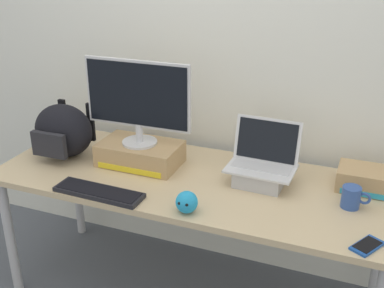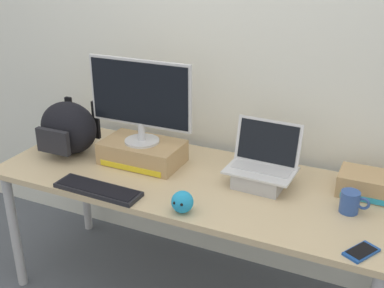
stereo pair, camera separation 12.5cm
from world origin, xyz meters
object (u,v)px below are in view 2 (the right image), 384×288
at_px(toner_box_yellow, 142,152).
at_px(coffee_mug, 350,203).
at_px(toner_box_cyan, 375,186).
at_px(external_keyboard, 98,189).
at_px(messenger_backpack, 68,128).
at_px(open_laptop, 261,172).
at_px(plush_toy, 182,202).
at_px(cell_phone, 361,252).
at_px(desktop_monitor, 140,98).

xyz_separation_m(toner_box_yellow, coffee_mug, (1.04, -0.06, -0.01)).
distance_m(coffee_mug, toner_box_cyan, 0.22).
bearing_deg(external_keyboard, toner_box_cyan, 25.01).
xyz_separation_m(messenger_backpack, toner_box_cyan, (1.54, 0.20, -0.09)).
distance_m(open_laptop, plush_toy, 0.44).
bearing_deg(plush_toy, cell_phone, 1.37).
height_order(toner_box_yellow, desktop_monitor, desktop_monitor).
height_order(coffee_mug, plush_toy, coffee_mug).
bearing_deg(external_keyboard, coffee_mug, 17.15).
xyz_separation_m(external_keyboard, messenger_backpack, (-0.39, 0.30, 0.13)).
distance_m(desktop_monitor, plush_toy, 0.61).
distance_m(toner_box_yellow, messenger_backpack, 0.43).
height_order(desktop_monitor, open_laptop, desktop_monitor).
xyz_separation_m(open_laptop, toner_box_cyan, (0.50, 0.11, -0.01)).
distance_m(desktop_monitor, external_keyboard, 0.49).
xyz_separation_m(coffee_mug, cell_phone, (0.09, -0.28, -0.04)).
distance_m(open_laptop, messenger_backpack, 1.05).
distance_m(desktop_monitor, coffee_mug, 1.09).
height_order(messenger_backpack, coffee_mug, messenger_backpack).
xyz_separation_m(open_laptop, messenger_backpack, (-1.04, -0.08, 0.08)).
bearing_deg(desktop_monitor, toner_box_yellow, 90.42).
xyz_separation_m(desktop_monitor, plush_toy, (0.40, -0.35, -0.30)).
height_order(messenger_backpack, cell_phone, messenger_backpack).
distance_m(messenger_backpack, toner_box_cyan, 1.55).
xyz_separation_m(toner_box_yellow, cell_phone, (1.13, -0.33, -0.05)).
relative_size(toner_box_yellow, plush_toy, 4.27).
xyz_separation_m(open_laptop, cell_phone, (0.50, -0.36, -0.06)).
xyz_separation_m(desktop_monitor, messenger_backpack, (-0.42, -0.06, -0.21)).
height_order(toner_box_yellow, cell_phone, toner_box_yellow).
relative_size(desktop_monitor, cell_phone, 3.54).
bearing_deg(open_laptop, coffee_mug, -9.64).
distance_m(open_laptop, coffee_mug, 0.43).
xyz_separation_m(messenger_backpack, coffee_mug, (1.46, -0.00, -0.09)).
bearing_deg(coffee_mug, desktop_monitor, 176.82).
relative_size(external_keyboard, toner_box_cyan, 1.33).
bearing_deg(open_laptop, cell_phone, -33.71).
bearing_deg(coffee_mug, toner_box_cyan, 68.43).
height_order(open_laptop, cell_phone, open_laptop).
height_order(messenger_backpack, plush_toy, messenger_backpack).
bearing_deg(toner_box_cyan, coffee_mug, -111.57).
bearing_deg(plush_toy, coffee_mug, 24.47).
relative_size(toner_box_yellow, cell_phone, 2.63).
distance_m(desktop_monitor, messenger_backpack, 0.47).
xyz_separation_m(desktop_monitor, cell_phone, (1.13, -0.33, -0.34)).
height_order(desktop_monitor, external_keyboard, desktop_monitor).
distance_m(open_laptop, external_keyboard, 0.76).
height_order(desktop_monitor, messenger_backpack, desktop_monitor).
bearing_deg(toner_box_cyan, external_keyboard, -156.56).
xyz_separation_m(external_keyboard, toner_box_cyan, (1.15, 0.50, 0.04)).
xyz_separation_m(external_keyboard, coffee_mug, (1.07, 0.30, 0.04)).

